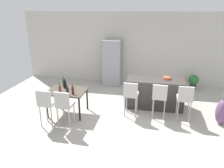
# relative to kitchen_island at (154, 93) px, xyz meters

# --- Properties ---
(ground_plane) EXTENTS (10.00, 10.00, 0.00)m
(ground_plane) POSITION_rel_kitchen_island_xyz_m (-0.59, -0.71, -0.46)
(ground_plane) COLOR #ADA89E
(back_wall) EXTENTS (10.00, 0.12, 2.90)m
(back_wall) POSITION_rel_kitchen_island_xyz_m (-0.59, 2.26, 0.99)
(back_wall) COLOR beige
(back_wall) RESTS_ON ground_plane
(kitchen_island) EXTENTS (1.77, 0.78, 0.92)m
(kitchen_island) POSITION_rel_kitchen_island_xyz_m (0.00, 0.00, 0.00)
(kitchen_island) COLOR #383330
(kitchen_island) RESTS_ON ground_plane
(bar_chair_left) EXTENTS (0.42, 0.42, 1.05)m
(bar_chair_left) POSITION_rel_kitchen_island_xyz_m (-0.68, -0.77, 0.24)
(bar_chair_left) COLOR beige
(bar_chair_left) RESTS_ON ground_plane
(bar_chair_middle) EXTENTS (0.43, 0.43, 1.05)m
(bar_chair_middle) POSITION_rel_kitchen_island_xyz_m (0.13, -0.77, 0.24)
(bar_chair_middle) COLOR beige
(bar_chair_middle) RESTS_ON ground_plane
(bar_chair_right) EXTENTS (0.40, 0.40, 1.05)m
(bar_chair_right) POSITION_rel_kitchen_island_xyz_m (0.81, -0.77, 0.24)
(bar_chair_right) COLOR beige
(bar_chair_right) RESTS_ON ground_plane
(dining_table) EXTENTS (1.11, 0.85, 0.74)m
(dining_table) POSITION_rel_kitchen_island_xyz_m (-2.54, -0.99, 0.20)
(dining_table) COLOR #4C4238
(dining_table) RESTS_ON ground_plane
(dining_chair_near) EXTENTS (0.41, 0.41, 1.05)m
(dining_chair_near) POSITION_rel_kitchen_island_xyz_m (-2.79, -1.78, 0.24)
(dining_chair_near) COLOR beige
(dining_chair_near) RESTS_ON ground_plane
(dining_chair_far) EXTENTS (0.42, 0.42, 1.05)m
(dining_chair_far) POSITION_rel_kitchen_island_xyz_m (-2.30, -1.78, 0.24)
(dining_chair_far) COLOR beige
(dining_chair_far) RESTS_ON ground_plane
(wine_bottle_far) EXTENTS (0.07, 0.07, 0.33)m
(wine_bottle_far) POSITION_rel_kitchen_island_xyz_m (-2.75, -0.71, 0.41)
(wine_bottle_far) COLOR #194723
(wine_bottle_far) RESTS_ON dining_table
(wine_bottle_end) EXTENTS (0.07, 0.07, 0.28)m
(wine_bottle_end) POSITION_rel_kitchen_island_xyz_m (-2.27, -1.22, 0.39)
(wine_bottle_end) COLOR #471E19
(wine_bottle_end) RESTS_ON dining_table
(wine_bottle_left) EXTENTS (0.08, 0.08, 0.30)m
(wine_bottle_left) POSITION_rel_kitchen_island_xyz_m (-2.65, -0.83, 0.40)
(wine_bottle_left) COLOR black
(wine_bottle_left) RESTS_ON dining_table
(wine_bottle_middle) EXTENTS (0.07, 0.07, 0.31)m
(wine_bottle_middle) POSITION_rel_kitchen_island_xyz_m (-2.38, -1.32, 0.39)
(wine_bottle_middle) COLOR black
(wine_bottle_middle) RESTS_ON dining_table
(wine_bottle_corner) EXTENTS (0.07, 0.07, 0.34)m
(wine_bottle_corner) POSITION_rel_kitchen_island_xyz_m (-2.59, -1.34, 0.41)
(wine_bottle_corner) COLOR #471E19
(wine_bottle_corner) RESTS_ON dining_table
(wine_glass_right) EXTENTS (0.07, 0.07, 0.17)m
(wine_glass_right) POSITION_rel_kitchen_island_xyz_m (-2.53, -1.24, 0.40)
(wine_glass_right) COLOR silver
(wine_glass_right) RESTS_ON dining_table
(refrigerator) EXTENTS (0.72, 0.68, 1.84)m
(refrigerator) POSITION_rel_kitchen_island_xyz_m (-1.72, 1.82, 0.46)
(refrigerator) COLOR #939699
(refrigerator) RESTS_ON ground_plane
(fruit_bowl) EXTENTS (0.23, 0.23, 0.07)m
(fruit_bowl) POSITION_rel_kitchen_island_xyz_m (0.35, 0.08, 0.50)
(fruit_bowl) COLOR #C6512D
(fruit_bowl) RESTS_ON kitchen_island
(floor_vase) EXTENTS (0.34, 0.34, 0.95)m
(floor_vase) POSITION_rel_kitchen_island_xyz_m (1.82, -0.81, -0.08)
(floor_vase) COLOR #704C75
(floor_vase) RESTS_ON ground_plane
(potted_plant) EXTENTS (0.39, 0.39, 0.59)m
(potted_plant) POSITION_rel_kitchen_island_xyz_m (1.48, 1.81, -0.11)
(potted_plant) COLOR #38383D
(potted_plant) RESTS_ON ground_plane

